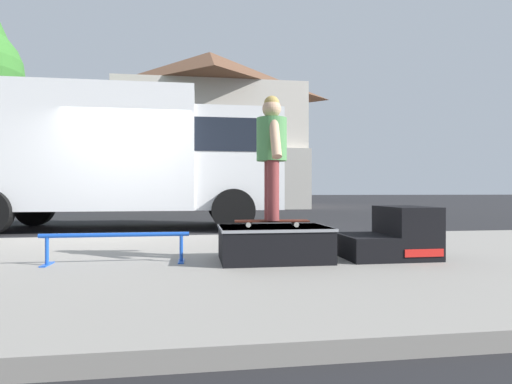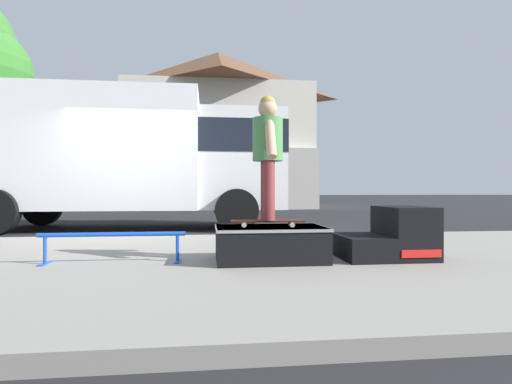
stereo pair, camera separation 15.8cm
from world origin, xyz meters
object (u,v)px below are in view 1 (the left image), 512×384
object	(u,v)px
grind_rail	(116,240)
skateboard	(272,221)
skater_kid	(272,147)
box_truck	(126,154)
skate_box	(274,242)
kicker_ramp	(393,236)

from	to	relation	value
grind_rail	skateboard	xyz separation A→B (m)	(1.60, -0.08, 0.18)
skater_kid	box_truck	distance (m)	5.88
skate_box	grind_rail	distance (m)	1.63
skate_box	box_truck	size ratio (longest dim) A/B	0.17
skateboard	box_truck	bearing A→B (deg)	113.60
skater_kid	box_truck	bearing A→B (deg)	113.60
kicker_ramp	skateboard	world-z (taller)	kicker_ramp
grind_rail	skater_kid	distance (m)	1.87
skate_box	box_truck	distance (m)	6.03
grind_rail	box_truck	world-z (taller)	box_truck
skate_box	kicker_ramp	size ratio (longest dim) A/B	1.19
skateboard	skater_kid	xyz separation A→B (m)	(0.00, -0.00, 0.78)
grind_rail	skater_kid	xyz separation A→B (m)	(1.60, -0.08, 0.97)
grind_rail	kicker_ramp	bearing A→B (deg)	-1.24
kicker_ramp	skater_kid	size ratio (longest dim) A/B	0.74
kicker_ramp	skater_kid	bearing A→B (deg)	-179.35
grind_rail	skateboard	bearing A→B (deg)	-2.86
skate_box	grind_rail	bearing A→B (deg)	177.75
skater_kid	box_truck	size ratio (longest dim) A/B	0.19
skateboard	box_truck	xyz separation A→B (m)	(-2.35, 5.38, 1.16)
grind_rail	box_truck	bearing A→B (deg)	98.03
grind_rail	skater_kid	world-z (taller)	skater_kid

